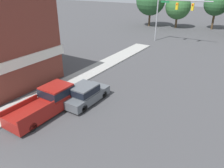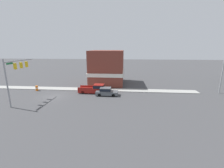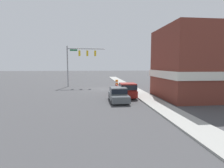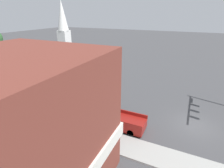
% 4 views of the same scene
% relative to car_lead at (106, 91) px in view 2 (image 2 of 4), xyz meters
% --- Properties ---
extents(ground_plane, '(200.00, 200.00, 0.00)m').
position_rel_car_lead_xyz_m(ground_plane, '(1.84, -10.40, -0.84)').
color(ground_plane, '#424244').
extents(sidewalk_curb, '(2.40, 60.00, 0.14)m').
position_rel_car_lead_xyz_m(sidewalk_curb, '(-3.86, -10.40, -0.77)').
color(sidewalk_curb, '#9E9E99').
rests_on(sidewalk_curb, ground).
extents(near_signal_assembly, '(7.31, 0.49, 7.80)m').
position_rel_car_lead_xyz_m(near_signal_assembly, '(5.30, -14.71, 4.91)').
color(near_signal_assembly, gray).
rests_on(near_signal_assembly, ground).
extents(car_lead, '(1.93, 4.44, 1.62)m').
position_rel_car_lead_xyz_m(car_lead, '(0.00, 0.00, 0.00)').
color(car_lead, black).
rests_on(car_lead, ground).
extents(pickup_truck_parked, '(2.02, 5.61, 1.90)m').
position_rel_car_lead_xyz_m(pickup_truck_parked, '(-1.45, -2.76, 0.10)').
color(pickup_truck_parked, black).
rests_on(pickup_truck_parked, ground).
extents(construction_barrel, '(0.56, 0.56, 1.13)m').
position_rel_car_lead_xyz_m(construction_barrel, '(-2.06, -16.11, -0.26)').
color(construction_barrel, orange).
rests_on(construction_barrel, ground).
extents(corner_brick_building, '(10.64, 8.77, 8.77)m').
position_rel_car_lead_xyz_m(corner_brick_building, '(-10.73, -1.08, 3.42)').
color(corner_brick_building, brown).
rests_on(corner_brick_building, ground).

